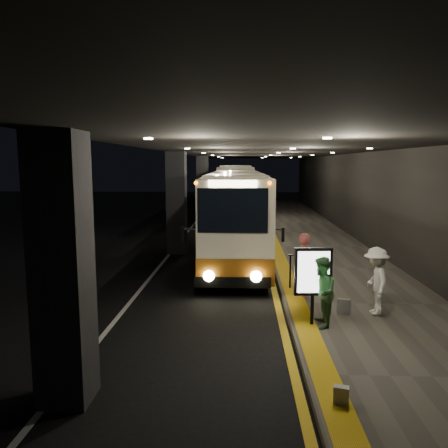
{
  "coord_description": "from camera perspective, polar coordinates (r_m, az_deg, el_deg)",
  "views": [
    {
      "loc": [
        1.38,
        -14.67,
        3.9
      ],
      "look_at": [
        0.68,
        1.06,
        1.7
      ],
      "focal_mm": 35.0,
      "sensor_mm": 36.0,
      "label": 1
    }
  ],
  "objects": [
    {
      "name": "passenger_waiting_green",
      "position": [
        10.34,
        12.58,
        -8.68
      ],
      "size": [
        0.52,
        0.82,
        1.65
      ],
      "primitive_type": "imported",
      "rotation": [
        0.0,
        0.0,
        -1.6
      ],
      "color": "#396538",
      "rests_on": "sidewalk"
    },
    {
      "name": "coach_second",
      "position": [
        33.48,
        1.62,
        4.25
      ],
      "size": [
        2.5,
        11.58,
        3.64
      ],
      "rotation": [
        0.0,
        0.0,
        0.01
      ],
      "color": "beige",
      "rests_on": "ground"
    },
    {
      "name": "lane_line_white",
      "position": [
        20.31,
        -6.51,
        -3.16
      ],
      "size": [
        0.12,
        50.0,
        0.01
      ],
      "primitive_type": "cube",
      "color": "silver",
      "rests_on": "ground"
    },
    {
      "name": "support_columns",
      "position": [
        18.97,
        -6.2,
        2.76
      ],
      "size": [
        0.8,
        24.8,
        4.4
      ],
      "color": "black",
      "rests_on": "ground"
    },
    {
      "name": "canopy",
      "position": [
        19.72,
        5.9,
        9.94
      ],
      "size": [
        9.0,
        50.0,
        0.4
      ],
      "primitive_type": "cube",
      "color": "black",
      "rests_on": "support_columns"
    },
    {
      "name": "stanchion_post",
      "position": [
        13.37,
        8.64,
        -6.15
      ],
      "size": [
        0.05,
        0.05,
        1.03
      ],
      "primitive_type": "cylinder",
      "color": "black",
      "rests_on": "sidewalk"
    },
    {
      "name": "tactile_strip",
      "position": [
        20.08,
        6.72,
        -2.85
      ],
      "size": [
        0.5,
        50.0,
        0.01
      ],
      "primitive_type": "cube",
      "color": "gold",
      "rests_on": "sidewalk"
    },
    {
      "name": "sidewalk",
      "position": [
        20.32,
        12.07,
        -3.08
      ],
      "size": [
        4.5,
        50.0,
        0.15
      ],
      "primitive_type": "cube",
      "color": "#514C44",
      "rests_on": "ground"
    },
    {
      "name": "bag_plain",
      "position": [
        7.56,
        15.04,
        -20.79
      ],
      "size": [
        0.26,
        0.2,
        0.29
      ],
      "primitive_type": "cube",
      "rotation": [
        0.0,
        0.0,
        -0.28
      ],
      "color": "beige",
      "rests_on": "sidewalk"
    },
    {
      "name": "info_sign",
      "position": [
        10.32,
        11.57,
        -6.31
      ],
      "size": [
        0.87,
        0.17,
        1.83
      ],
      "rotation": [
        0.0,
        0.0,
        0.06
      ],
      "color": "black",
      "rests_on": "sidewalk"
    },
    {
      "name": "terminal_wall",
      "position": [
        20.48,
        18.55,
        5.02
      ],
      "size": [
        0.1,
        50.0,
        6.0
      ],
      "primitive_type": "cube",
      "color": "black",
      "rests_on": "ground"
    },
    {
      "name": "bag_polka",
      "position": [
        11.5,
        15.37,
        -10.35
      ],
      "size": [
        0.35,
        0.24,
        0.39
      ],
      "primitive_type": "cube",
      "rotation": [
        0.0,
        0.0,
        -0.35
      ],
      "color": "black",
      "rests_on": "sidewalk"
    },
    {
      "name": "passenger_waiting_white",
      "position": [
        11.56,
        19.22,
        -7.03
      ],
      "size": [
        0.55,
        1.12,
        1.7
      ],
      "primitive_type": "imported",
      "rotation": [
        0.0,
        0.0,
        -1.61
      ],
      "color": "white",
      "rests_on": "sidewalk"
    },
    {
      "name": "kerb_stripe_yellow",
      "position": [
        20.08,
        5.28,
        -3.27
      ],
      "size": [
        0.18,
        50.0,
        0.01
      ],
      "primitive_type": "cube",
      "color": "gold",
      "rests_on": "ground"
    },
    {
      "name": "ground",
      "position": [
        15.24,
        -2.75,
        -6.88
      ],
      "size": [
        90.0,
        90.0,
        0.0
      ],
      "primitive_type": "plane",
      "color": "black"
    },
    {
      "name": "passenger_boarding",
      "position": [
        12.63,
        10.57,
        -5.21
      ],
      "size": [
        0.48,
        0.69,
        1.81
      ],
      "primitive_type": "imported",
      "rotation": [
        0.0,
        0.0,
        1.49
      ],
      "color": "#B05252",
      "rests_on": "sidewalk"
    },
    {
      "name": "coach_main",
      "position": [
        17.78,
        1.56,
        0.68
      ],
      "size": [
        2.45,
        11.09,
        3.44
      ],
      "rotation": [
        0.0,
        0.0,
        0.02
      ],
      "color": "beige",
      "rests_on": "ground"
    }
  ]
}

